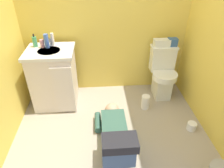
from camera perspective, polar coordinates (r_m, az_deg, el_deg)
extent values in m
cube|color=#A19582|center=(2.55, -0.18, -13.99)|extent=(2.80, 3.05, 0.04)
cube|color=#E8C84E|center=(2.87, -1.91, 20.09)|extent=(2.46, 0.08, 2.40)
cube|color=silver|center=(3.10, 13.79, -0.22)|extent=(0.22, 0.30, 0.38)
cylinder|color=silver|center=(2.96, 14.59, 2.22)|extent=(0.35, 0.35, 0.08)
cube|color=silver|center=(3.04, 14.00, 6.82)|extent=(0.34, 0.17, 0.34)
cube|color=silver|center=(2.96, 14.48, 10.02)|extent=(0.36, 0.19, 0.03)
cube|color=silver|center=(2.88, -15.85, 1.32)|extent=(0.56, 0.48, 0.78)
cube|color=silver|center=(2.69, -17.17, 8.76)|extent=(0.60, 0.52, 0.04)
cylinder|color=silver|center=(2.68, -17.22, 8.48)|extent=(0.28, 0.28, 0.05)
cube|color=silver|center=(2.65, -13.47, -1.79)|extent=(0.26, 0.03, 0.66)
cylinder|color=silver|center=(2.79, -16.90, 11.24)|extent=(0.02, 0.02, 0.10)
cube|color=#33594C|center=(2.46, 0.59, -12.55)|extent=(0.29, 0.52, 0.17)
sphere|color=tan|center=(2.69, -0.01, -7.40)|extent=(0.19, 0.19, 0.19)
cube|color=#3F567B|center=(2.15, 1.47, -17.61)|extent=(0.31, 0.28, 0.20)
cube|color=#3F567B|center=(1.97, 1.95, -18.53)|extent=(0.31, 0.12, 0.32)
cube|color=black|center=(1.81, 2.21, -16.18)|extent=(0.31, 0.19, 0.09)
cylinder|color=#33594C|center=(2.59, -3.99, -10.61)|extent=(0.08, 0.30, 0.08)
cube|color=silver|center=(2.92, 13.81, 11.20)|extent=(0.22, 0.11, 0.10)
cube|color=#33598C|center=(2.97, 16.63, 11.23)|extent=(0.12, 0.09, 0.11)
cylinder|color=#40955E|center=(2.82, -20.85, 11.02)|extent=(0.06, 0.06, 0.13)
cylinder|color=black|center=(2.79, -21.19, 12.59)|extent=(0.02, 0.02, 0.04)
cylinder|color=#D28A96|center=(2.77, -19.03, 10.68)|extent=(0.05, 0.05, 0.10)
cylinder|color=#4065BC|center=(2.73, -17.91, 11.42)|extent=(0.06, 0.06, 0.18)
cylinder|color=white|center=(2.78, -16.36, 11.93)|extent=(0.04, 0.04, 0.17)
cylinder|color=white|center=(2.86, 9.35, -5.03)|extent=(0.11, 0.11, 0.20)
cylinder|color=white|center=(2.72, 21.44, -10.98)|extent=(0.11, 0.11, 0.10)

